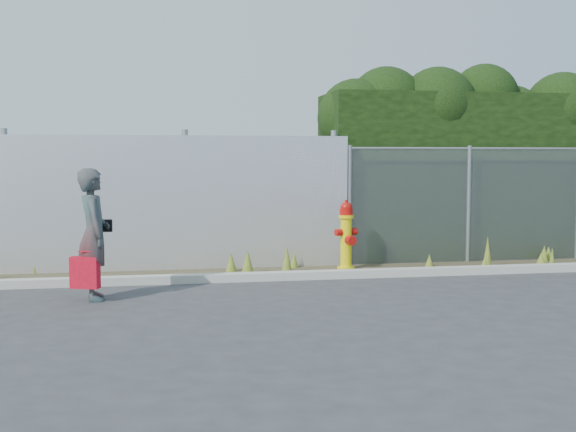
# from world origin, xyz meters

# --- Properties ---
(ground) EXTENTS (80.00, 80.00, 0.00)m
(ground) POSITION_xyz_m (0.00, 0.00, 0.00)
(ground) COLOR #353537
(ground) RESTS_ON ground
(curb) EXTENTS (16.00, 0.22, 0.12)m
(curb) POSITION_xyz_m (0.00, 1.80, 0.06)
(curb) COLOR #ABA79A
(curb) RESTS_ON ground
(weed_strip) EXTENTS (16.00, 1.32, 0.53)m
(weed_strip) POSITION_xyz_m (-1.00, 2.47, 0.12)
(weed_strip) COLOR #413925
(weed_strip) RESTS_ON ground
(corrugated_fence) EXTENTS (8.50, 0.21, 2.30)m
(corrugated_fence) POSITION_xyz_m (-3.25, 3.01, 1.10)
(corrugated_fence) COLOR silver
(corrugated_fence) RESTS_ON ground
(chainlink_fence) EXTENTS (6.50, 0.07, 2.05)m
(chainlink_fence) POSITION_xyz_m (4.25, 3.00, 1.03)
(chainlink_fence) COLOR gray
(chainlink_fence) RESTS_ON ground
(hedge) EXTENTS (7.48, 2.07, 3.60)m
(hedge) POSITION_xyz_m (4.42, 4.04, 1.98)
(hedge) COLOR black
(hedge) RESTS_ON ground
(fire_hydrant) EXTENTS (0.39, 0.35, 1.16)m
(fire_hydrant) POSITION_xyz_m (0.86, 2.51, 0.56)
(fire_hydrant) COLOR yellow
(fire_hydrant) RESTS_ON ground
(woman) EXTENTS (0.51, 0.69, 1.71)m
(woman) POSITION_xyz_m (-2.97, 0.76, 0.85)
(woman) COLOR #106563
(woman) RESTS_ON ground
(red_tote_bag) EXTENTS (0.37, 0.13, 0.48)m
(red_tote_bag) POSITION_xyz_m (-3.07, 0.58, 0.38)
(red_tote_bag) COLOR #B60A1A
(black_shoulder_bag) EXTENTS (0.22, 0.09, 0.16)m
(black_shoulder_bag) POSITION_xyz_m (-2.86, 0.94, 0.95)
(black_shoulder_bag) COLOR black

